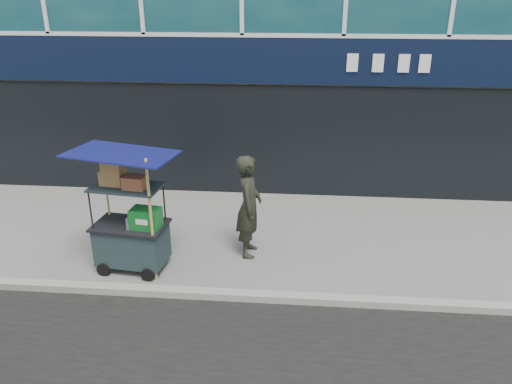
{
  "coord_description": "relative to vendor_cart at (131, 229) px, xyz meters",
  "views": [
    {
      "loc": [
        1.16,
        -6.4,
        4.34
      ],
      "look_at": [
        0.51,
        1.2,
        1.15
      ],
      "focal_mm": 35.0,
      "sensor_mm": 36.0,
      "label": 1
    }
  ],
  "objects": [
    {
      "name": "vendor_man",
      "position": [
        1.83,
        0.66,
        0.17
      ],
      "size": [
        0.43,
        0.65,
        1.79
      ],
      "primitive_type": "imported",
      "rotation": [
        0.0,
        0.0,
        1.57
      ],
      "color": "black",
      "rests_on": "ground"
    },
    {
      "name": "vendor_cart",
      "position": [
        0.0,
        0.0,
        0.0
      ],
      "size": [
        1.64,
        1.26,
        2.07
      ],
      "rotation": [
        0.0,
        0.0,
        -0.12
      ],
      "color": "black",
      "rests_on": "ground"
    },
    {
      "name": "ground",
      "position": [
        1.44,
        -0.53,
        -0.73
      ],
      "size": [
        80.0,
        80.0,
        0.0
      ],
      "primitive_type": "plane",
      "color": "slate",
      "rests_on": "ground"
    },
    {
      "name": "curb",
      "position": [
        1.44,
        -0.73,
        -0.67
      ],
      "size": [
        80.0,
        0.18,
        0.12
      ],
      "primitive_type": "cube",
      "color": "gray",
      "rests_on": "ground"
    }
  ]
}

